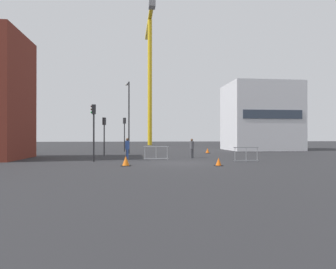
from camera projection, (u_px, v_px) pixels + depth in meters
name	position (u px, v px, depth m)	size (l,w,h in m)	color
ground	(178.00, 163.00, 19.89)	(160.00, 160.00, 0.00)	#28282B
office_block	(261.00, 117.00, 39.10)	(9.13, 7.13, 8.93)	silver
construction_crane	(150.00, 60.00, 60.45)	(1.29, 19.62, 27.09)	gold
streetlamp_tall	(129.00, 112.00, 30.88)	(0.55, 1.37, 7.68)	#232326
traffic_light_corner	(124.00, 129.00, 34.60)	(0.37, 0.37, 4.08)	#232326
traffic_light_island	(94.00, 124.00, 21.08)	(0.37, 0.25, 4.18)	#232326
traffic_light_far	(104.00, 130.00, 27.55)	(0.34, 0.39, 3.65)	#2D2D30
pedestrian_walking	(192.00, 147.00, 24.72)	(0.34, 0.34, 1.65)	#4C4C51
pedestrian_waiting	(127.00, 147.00, 22.97)	(0.34, 0.34, 1.72)	#33519E
safety_barrier_mid_span	(156.00, 153.00, 22.84)	(1.97, 0.23, 1.08)	#9EA0A5
safety_barrier_left_run	(246.00, 154.00, 20.93)	(1.85, 0.09, 1.08)	gray
traffic_cone_striped	(208.00, 151.00, 31.73)	(0.55, 0.55, 0.56)	black
traffic_cone_on_verge	(219.00, 162.00, 18.19)	(0.50, 0.50, 0.50)	black
traffic_cone_orange	(126.00, 161.00, 18.13)	(0.61, 0.61, 0.62)	black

